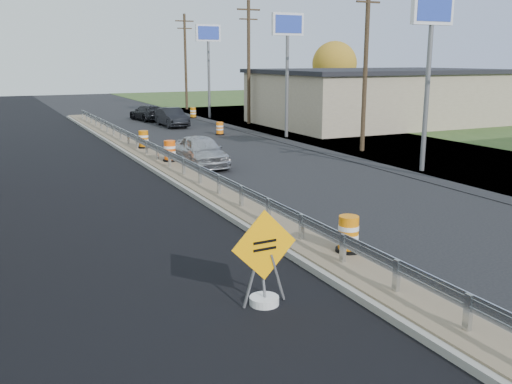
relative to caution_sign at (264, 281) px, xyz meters
name	(u,v)px	position (x,y,z in m)	size (l,w,h in m)	color
ground	(242,213)	(2.62, 6.96, -0.53)	(140.00, 140.00, 0.00)	black
milled_overlay	(65,172)	(-1.78, 16.96, -0.52)	(7.20, 120.00, 0.01)	black
median	(170,169)	(2.62, 14.96, -0.42)	(1.60, 55.00, 0.23)	gray
guardrail	(163,153)	(2.62, 15.96, 0.20)	(0.10, 46.15, 0.72)	silver
retail_building_near	(378,96)	(23.61, 26.96, 1.63)	(18.50, 12.50, 4.27)	tan
pylon_sign_south	(431,26)	(13.12, 9.96, 5.95)	(2.20, 0.30, 7.90)	slate
pylon_sign_mid	(288,36)	(13.12, 22.96, 5.95)	(2.20, 0.30, 7.90)	slate
pylon_sign_north	(208,42)	(13.12, 36.96, 5.95)	(2.20, 0.30, 7.90)	slate
utility_pole_smid	(366,61)	(14.12, 15.96, 4.41)	(1.90, 0.26, 9.40)	#473523
utility_pole_nmid	(249,60)	(14.12, 30.96, 4.41)	(1.90, 0.26, 9.40)	#473523
utility_pole_north	(186,60)	(14.12, 45.96, 4.41)	(1.90, 0.26, 9.40)	#473523
tree_far_yellow	(335,64)	(28.62, 40.96, 4.01)	(4.62, 4.62, 6.86)	#473523
caution_sign	(264,281)	(0.00, 0.00, 0.00)	(1.50, 0.63, 2.07)	white
barrel_median_near	(348,235)	(3.17, 1.53, 0.15)	(0.64, 0.64, 0.94)	black
barrel_median_mid	(170,151)	(3.07, 16.34, 0.18)	(0.68, 0.68, 1.00)	black
barrel_median_far	(144,140)	(3.02, 21.03, 0.16)	(0.65, 0.65, 0.96)	black
barrel_shoulder_mid	(220,129)	(9.62, 26.02, -0.11)	(0.59, 0.59, 0.87)	black
barrel_shoulder_far	(193,113)	(11.82, 37.59, -0.09)	(0.62, 0.62, 0.91)	black
car_silver	(201,151)	(4.42, 15.63, 0.21)	(1.75, 4.34, 1.48)	#AEAEB2
car_dark_mid	(172,117)	(8.17, 32.12, 0.18)	(1.50, 4.29, 1.41)	black
car_dark_far	(148,113)	(7.67, 37.27, 0.12)	(1.82, 4.48, 1.30)	black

